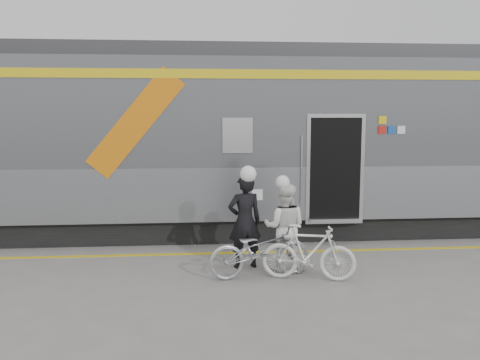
{
  "coord_description": "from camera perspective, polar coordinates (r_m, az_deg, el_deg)",
  "views": [
    {
      "loc": [
        -1.46,
        -7.38,
        2.69
      ],
      "look_at": [
        -0.7,
        1.6,
        1.5
      ],
      "focal_mm": 38.0,
      "sensor_mm": 36.0,
      "label": 1
    }
  ],
  "objects": [
    {
      "name": "bicycle_right",
      "position": [
        8.35,
        7.72,
        -8.07
      ],
      "size": [
        1.58,
        0.8,
        0.91
      ],
      "primitive_type": "imported",
      "rotation": [
        0.0,
        0.0,
        1.32
      ],
      "color": "silver",
      "rests_on": "ground"
    },
    {
      "name": "helmet_woman",
      "position": [
        8.59,
        5.11,
        0.4
      ],
      "size": [
        0.24,
        0.24,
        0.24
      ],
      "primitive_type": "sphere",
      "color": "white",
      "rests_on": "woman"
    },
    {
      "name": "helmet_man",
      "position": [
        8.7,
        0.54,
        1.55
      ],
      "size": [
        0.28,
        0.28,
        0.28
      ],
      "primitive_type": "sphere",
      "color": "white",
      "rests_on": "man"
    },
    {
      "name": "ground",
      "position": [
        7.99,
        6.13,
        -12.2
      ],
      "size": [
        90.0,
        90.0,
        0.0
      ],
      "primitive_type": "plane",
      "color": "slate",
      "rests_on": "ground"
    },
    {
      "name": "train",
      "position": [
        11.61,
        -1.82,
        4.38
      ],
      "size": [
        24.0,
        3.17,
        4.1
      ],
      "color": "black",
      "rests_on": "ground"
    },
    {
      "name": "man",
      "position": [
        8.85,
        0.53,
        -4.66
      ],
      "size": [
        0.66,
        0.5,
        1.64
      ],
      "primitive_type": "imported",
      "rotation": [
        0.0,
        0.0,
        3.34
      ],
      "color": "black",
      "rests_on": "ground"
    },
    {
      "name": "safety_strip",
      "position": [
        10.01,
        3.78,
        -8.06
      ],
      "size": [
        24.0,
        0.12,
        0.01
      ],
      "primitive_type": "cube",
      "color": "gold",
      "rests_on": "ground"
    },
    {
      "name": "woman",
      "position": [
        8.74,
        5.04,
        -5.3
      ],
      "size": [
        0.85,
        0.74,
        1.51
      ],
      "primitive_type": "imported",
      "rotation": [
        0.0,
        0.0,
        2.89
      ],
      "color": "white",
      "rests_on": "ground"
    },
    {
      "name": "bicycle_left",
      "position": [
        8.43,
        2.24,
        -7.87
      ],
      "size": [
        1.81,
        0.92,
        0.9
      ],
      "primitive_type": "imported",
      "rotation": [
        0.0,
        0.0,
        1.77
      ],
      "color": "#A9AAB1",
      "rests_on": "ground"
    }
  ]
}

